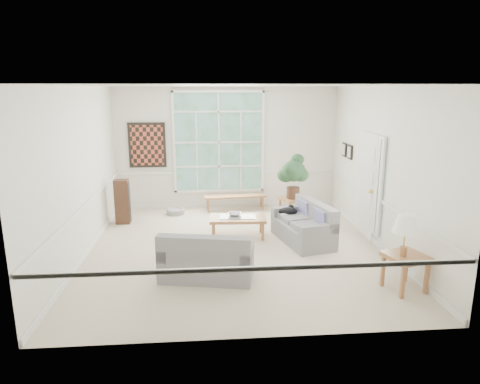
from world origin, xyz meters
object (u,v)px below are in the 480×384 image
Objects in this scene: loveseat_right at (303,222)px; coffee_table at (238,227)px; loveseat_front at (207,254)px; end_table at (293,209)px; side_table at (405,272)px.

coffee_table is at bearing 149.32° from loveseat_right.
loveseat_right reaches higher than coffee_table.
loveseat_right is 1.01× the size of loveseat_front.
loveseat_front reaches higher than coffee_table.
loveseat_right is at bearing 49.07° from loveseat_front.
end_table is (1.34, 0.94, 0.07)m from coffee_table.
loveseat_front is 1.98m from coffee_table.
coffee_table is 3.44m from side_table.
loveseat_right reaches higher than side_table.
loveseat_front reaches higher than side_table.
loveseat_front is 3.44m from end_table.
side_table is at bearing -2.07° from loveseat_front.
side_table is (2.94, -0.68, -0.11)m from loveseat_front.
loveseat_right is 2.62× the size of side_table.
side_table is at bearing -74.48° from end_table.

